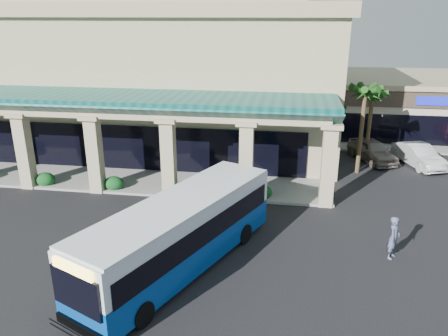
% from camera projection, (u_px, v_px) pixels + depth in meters
% --- Properties ---
extents(ground, '(110.00, 110.00, 0.00)m').
position_uv_depth(ground, '(203.00, 242.00, 20.66)').
color(ground, black).
extents(main_building, '(30.80, 14.80, 11.35)m').
position_uv_depth(main_building, '(143.00, 74.00, 34.79)').
color(main_building, tan).
rests_on(main_building, ground).
extents(arcade, '(30.00, 6.20, 5.70)m').
position_uv_depth(arcade, '(97.00, 139.00, 27.18)').
color(arcade, '#0C4947').
rests_on(arcade, ground).
extents(strip_mall, '(22.50, 12.50, 4.90)m').
position_uv_depth(strip_mall, '(448.00, 104.00, 39.62)').
color(strip_mall, beige).
rests_on(strip_mall, ground).
extents(palm_0, '(2.40, 2.40, 6.60)m').
position_uv_depth(palm_0, '(362.00, 125.00, 28.58)').
color(palm_0, '#14380F').
rests_on(palm_0, ground).
extents(palm_1, '(2.40, 2.40, 5.80)m').
position_uv_depth(palm_1, '(370.00, 121.00, 31.37)').
color(palm_1, '#14380F').
rests_on(palm_1, ground).
extents(broadleaf_tree, '(2.60, 2.60, 4.81)m').
position_uv_depth(broadleaf_tree, '(335.00, 112.00, 36.48)').
color(broadleaf_tree, '#0F4217').
rests_on(broadleaf_tree, ground).
extents(transit_bus, '(6.93, 11.20, 3.11)m').
position_uv_depth(transit_bus, '(181.00, 235.00, 18.12)').
color(transit_bus, '#074099').
rests_on(transit_bus, ground).
extents(pedestrian, '(0.75, 0.85, 1.96)m').
position_uv_depth(pedestrian, '(394.00, 238.00, 19.08)').
color(pedestrian, '#515979').
rests_on(pedestrian, ground).
extents(car_silver, '(3.53, 5.07, 1.60)m').
position_uv_depth(car_silver, '(372.00, 150.00, 31.78)').
color(car_silver, slate).
rests_on(car_silver, ground).
extents(car_white, '(3.04, 4.97, 1.55)m').
position_uv_depth(car_white, '(419.00, 155.00, 30.74)').
color(car_white, white).
rests_on(car_white, ground).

